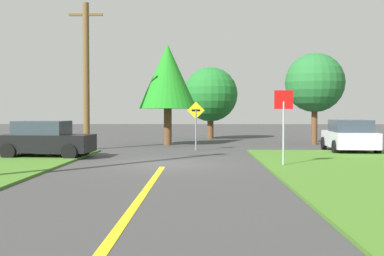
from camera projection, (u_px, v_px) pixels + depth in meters
ground_plane at (165, 164)px, 18.43m from camera, size 120.00×120.00×0.00m
lane_stripe_center at (136, 204)px, 10.44m from camera, size 0.20×14.00×0.01m
stop_sign at (284, 114)px, 17.42m from camera, size 0.68×0.07×2.80m
parked_car_near_building at (46, 139)px, 21.00m from camera, size 4.08×2.29×1.62m
car_on_crossroad at (349, 136)px, 23.91m from camera, size 2.40×4.35×1.62m
utility_pole_mid at (86, 75)px, 25.29m from camera, size 1.80×0.33×7.76m
direction_sign at (196, 120)px, 24.92m from camera, size 0.90×0.11×2.55m
oak_tree_left at (315, 83)px, 29.48m from camera, size 3.65×3.65×5.65m
pine_tree_center at (210, 95)px, 35.24m from camera, size 4.00×4.00×5.31m
oak_tree_right at (168, 77)px, 28.94m from camera, size 3.54×3.54×6.12m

